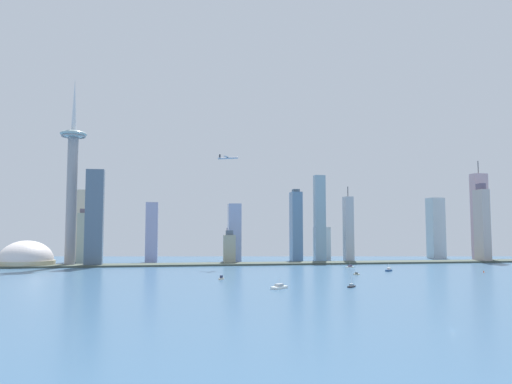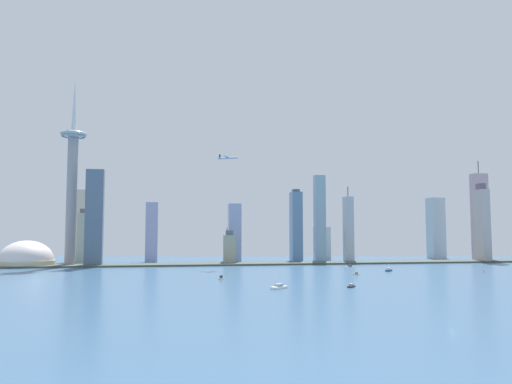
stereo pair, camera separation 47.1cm
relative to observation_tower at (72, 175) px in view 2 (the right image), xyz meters
The scene contains 26 objects.
ground_plane 622.73m from the observation_tower, 59.76° to the right, with size 6000.00×6000.00×0.00m, color #375C7F.
waterfront_pier 335.23m from the observation_tower, ahead, with size 929.70×48.07×2.74m, color #414B40.
observation_tower is the anchor object (origin of this frame).
stadium_dome 144.53m from the observation_tower, behind, with size 81.84×81.84×59.47m.
skyscraper_0 380.78m from the observation_tower, ahead, with size 18.47×25.22×126.61m.
skyscraper_1 286.66m from the observation_tower, 16.80° to the left, with size 20.79×26.06×57.94m.
skyscraper_2 459.93m from the observation_tower, ahead, with size 14.81×16.18×129.73m.
skyscraper_3 112.67m from the observation_tower, 82.95° to the left, with size 13.99×25.60×89.01m.
skyscraper_4 442.42m from the observation_tower, 11.20° to the left, with size 26.66×22.99×82.42m.
skyscraper_5 665.33m from the observation_tower, ahead, with size 26.14×27.94×116.34m.
skyscraper_6 693.18m from the observation_tower, ahead, with size 25.58×17.77×177.72m.
skyscraper_7 677.78m from the observation_tower, ahead, with size 14.50×27.03×133.97m.
skyscraper_8 411.72m from the observation_tower, ahead, with size 18.86×13.00×149.92m.
skyscraper_9 163.23m from the observation_tower, 31.92° to the left, with size 20.39×16.90×101.46m.
skyscraper_10 267.74m from the observation_tower, ahead, with size 18.58×14.83×53.67m.
skyscraper_11 272.78m from the observation_tower, ahead, with size 21.10×21.93×98.48m.
skyscraper_12 76.31m from the observation_tower, 21.70° to the right, with size 26.08×12.87×145.51m.
skyscraper_13 124.06m from the observation_tower, 95.19° to the left, with size 27.29×17.64×123.17m.
boat_0 484.76m from the observation_tower, 20.87° to the right, with size 12.15×11.37×11.36m.
boat_1 435.24m from the observation_tower, 52.40° to the right, with size 17.97×16.81×9.61m.
boat_2 342.12m from the observation_tower, 48.69° to the right, with size 6.93×9.17×4.57m.
boat_3 439.75m from the observation_tower, 13.67° to the right, with size 15.65×11.70×8.26m.
boat_4 479.54m from the observation_tower, 45.51° to the right, with size 10.62×11.74×9.86m.
boat_6 449.00m from the observation_tower, 28.99° to the right, with size 6.58×7.33×2.98m.
channel_buoy_0 598.99m from the observation_tower, 20.29° to the right, with size 1.92×1.92×2.81m, color #E54C19.
airplane 239.57m from the observation_tower, ahead, with size 30.30×29.39×7.79m.
Camera 2 is at (-148.68, -245.47, 53.90)m, focal length 33.93 mm.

